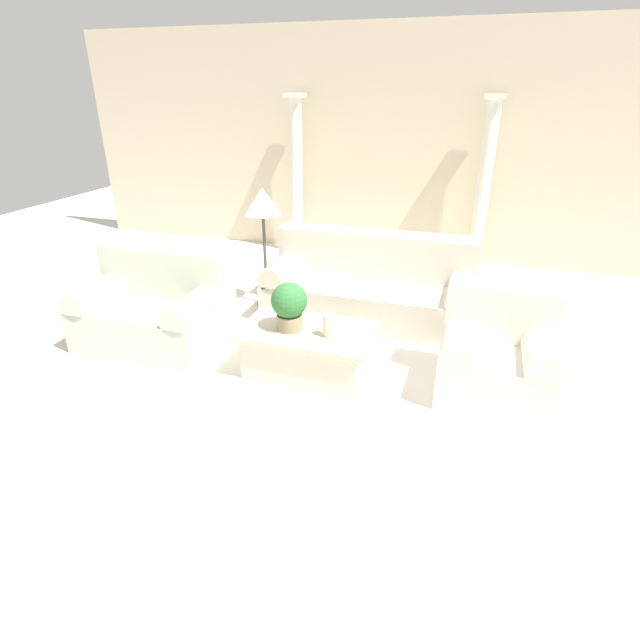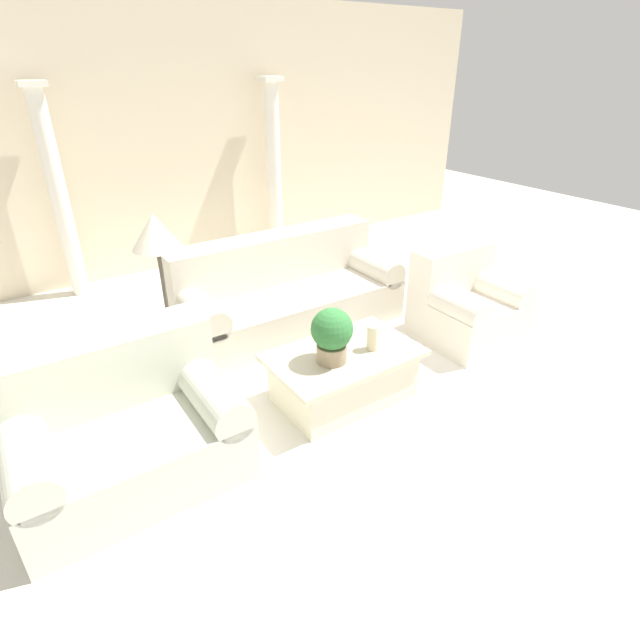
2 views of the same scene
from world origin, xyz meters
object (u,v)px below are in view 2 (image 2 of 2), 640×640
Objects in this scene: loveseat at (123,425)px; floor_lamp at (156,239)px; sofa_long at (286,293)px; potted_plant at (332,334)px; coffee_table at (343,375)px; armchair at (465,302)px.

floor_lamp is (0.71, 1.15, 0.82)m from loveseat.
sofa_long is 1.51m from potted_plant.
coffee_table is 1.65m from armchair.
potted_plant is (-0.43, -1.42, 0.31)m from sofa_long.
potted_plant is at bearing -164.76° from coffee_table.
coffee_table is (1.67, -0.15, -0.15)m from loveseat.
potted_plant is 0.48× the size of armchair.
potted_plant is (-0.15, -0.04, 0.45)m from coffee_table.
sofa_long is at bearing 78.57° from coffee_table.
potted_plant is 1.82m from armchair.
loveseat is (-1.95, -1.22, 0.01)m from sofa_long.
coffee_table is at bearing -101.43° from sofa_long.
floor_lamp is at bearing 58.34° from loveseat.
armchair is (3.30, 0.03, -0.01)m from loveseat.
floor_lamp is (-0.96, 1.31, 0.97)m from coffee_table.
coffee_table is 0.85× the size of floor_lamp.
sofa_long is 5.15× the size of potted_plant.
armchair is (2.59, -1.12, -0.82)m from floor_lamp.
coffee_table is at bearing -53.63° from floor_lamp.
armchair is at bearing -23.38° from floor_lamp.
loveseat is at bearing 174.75° from coffee_table.
sofa_long is at bearing 138.63° from armchair.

